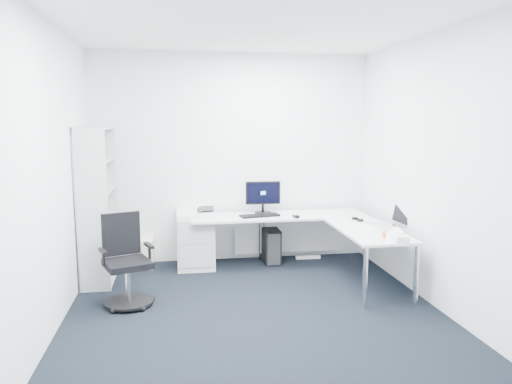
{
  "coord_description": "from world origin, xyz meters",
  "views": [
    {
      "loc": [
        -0.71,
        -4.39,
        1.85
      ],
      "look_at": [
        0.15,
        1.05,
        1.05
      ],
      "focal_mm": 35.0,
      "sensor_mm": 36.0,
      "label": 1
    }
  ],
  "objects": [
    {
      "name": "task_chair",
      "position": [
        -1.22,
        0.55,
        0.46
      ],
      "size": [
        0.66,
        0.66,
        0.92
      ],
      "primitive_type": null,
      "rotation": [
        0.0,
        0.0,
        0.36
      ],
      "color": "black",
      "rests_on": "ground"
    },
    {
      "name": "mouse",
      "position": [
        0.72,
        1.5,
        0.67
      ],
      "size": [
        0.07,
        0.1,
        0.03
      ],
      "primitive_type": "cube",
      "rotation": [
        0.0,
        0.0,
        0.15
      ],
      "color": "black",
      "rests_on": "l_desk"
    },
    {
      "name": "wall_right",
      "position": [
        1.8,
        0.0,
        1.35
      ],
      "size": [
        0.02,
        4.2,
        2.7
      ],
      "primitive_type": "cube",
      "color": "white",
      "rests_on": "ground"
    },
    {
      "name": "wall_front",
      "position": [
        0.0,
        -2.1,
        1.35
      ],
      "size": [
        3.6,
        0.02,
        2.7
      ],
      "primitive_type": "cube",
      "color": "white",
      "rests_on": "ground"
    },
    {
      "name": "desk_phone",
      "position": [
        -0.38,
        1.79,
        0.72
      ],
      "size": [
        0.21,
        0.21,
        0.13
      ],
      "primitive_type": null,
      "rotation": [
        0.0,
        0.0,
        0.19
      ],
      "color": "#29292B",
      "rests_on": "l_desk"
    },
    {
      "name": "beige_pc_tower",
      "position": [
        -1.12,
        1.91,
        0.18
      ],
      "size": [
        0.17,
        0.38,
        0.36
      ],
      "primitive_type": "cube",
      "rotation": [
        0.0,
        0.0,
        -0.0
      ],
      "color": "beige",
      "rests_on": "ground"
    },
    {
      "name": "ceiling",
      "position": [
        0.0,
        0.0,
        2.7
      ],
      "size": [
        4.2,
        4.2,
        0.0
      ],
      "primitive_type": "plane",
      "color": "white"
    },
    {
      "name": "power_strip",
      "position": [
        1.0,
        1.92,
        0.02
      ],
      "size": [
        0.33,
        0.07,
        0.04
      ],
      "primitive_type": "cube",
      "rotation": [
        0.0,
        0.0,
        -0.03
      ],
      "color": "white",
      "rests_on": "ground"
    },
    {
      "name": "ground",
      "position": [
        0.0,
        0.0,
        0.0
      ],
      "size": [
        4.2,
        4.2,
        0.0
      ],
      "primitive_type": "plane",
      "color": "black"
    },
    {
      "name": "black_keyboard",
      "position": [
        0.29,
        1.64,
        0.66
      ],
      "size": [
        0.51,
        0.26,
        0.02
      ],
      "primitive_type": "cube",
      "rotation": [
        0.0,
        0.0,
        0.19
      ],
      "color": "black",
      "rests_on": "l_desk"
    },
    {
      "name": "l_desk",
      "position": [
        0.55,
        1.4,
        0.33
      ],
      "size": [
        2.23,
        1.25,
        0.65
      ],
      "primitive_type": null,
      "color": "silver",
      "rests_on": "ground"
    },
    {
      "name": "bookshelf",
      "position": [
        -1.62,
        1.45,
        0.89
      ],
      "size": [
        0.34,
        0.89,
        1.77
      ],
      "primitive_type": null,
      "color": "#BCBEBE",
      "rests_on": "ground"
    },
    {
      "name": "wall_left",
      "position": [
        -1.8,
        0.0,
        1.35
      ],
      "size": [
        0.02,
        4.2,
        2.7
      ],
      "primitive_type": "cube",
      "color": "white",
      "rests_on": "ground"
    },
    {
      "name": "drawer_pedestal",
      "position": [
        -0.51,
        1.8,
        0.35
      ],
      "size": [
        0.46,
        0.57,
        0.71
      ],
      "primitive_type": "cube",
      "color": "silver",
      "rests_on": "ground"
    },
    {
      "name": "monitor",
      "position": [
        0.37,
        1.84,
        0.87
      ],
      "size": [
        0.45,
        0.15,
        0.43
      ],
      "primitive_type": null,
      "rotation": [
        0.0,
        0.0,
        -0.01
      ],
      "color": "black",
      "rests_on": "l_desk"
    },
    {
      "name": "wall_back",
      "position": [
        0.0,
        2.1,
        1.35
      ],
      "size": [
        3.6,
        0.02,
        2.7
      ],
      "primitive_type": "cube",
      "color": "white",
      "rests_on": "ground"
    },
    {
      "name": "headphones",
      "position": [
        1.41,
        1.22,
        0.67
      ],
      "size": [
        0.15,
        0.19,
        0.05
      ],
      "primitive_type": null,
      "rotation": [
        0.0,
        0.0,
        0.23
      ],
      "color": "black",
      "rests_on": "l_desk"
    },
    {
      "name": "white_keyboard",
      "position": [
        1.33,
        0.78,
        0.66
      ],
      "size": [
        0.17,
        0.38,
        0.01
      ],
      "primitive_type": "cube",
      "rotation": [
        0.0,
        0.0,
        0.17
      ],
      "color": "white",
      "rests_on": "l_desk"
    },
    {
      "name": "black_pc_tower",
      "position": [
        0.47,
        1.85,
        0.22
      ],
      "size": [
        0.2,
        0.46,
        0.45
      ],
      "primitive_type": "cube",
      "rotation": [
        0.0,
        0.0,
        0.01
      ],
      "color": "black",
      "rests_on": "ground"
    },
    {
      "name": "laptop",
      "position": [
        1.58,
        0.85,
        0.78
      ],
      "size": [
        0.4,
        0.39,
        0.26
      ],
      "primitive_type": null,
      "rotation": [
        0.0,
        0.0,
        0.08
      ],
      "color": "silver",
      "rests_on": "l_desk"
    },
    {
      "name": "tissue_box",
      "position": [
        1.4,
        0.1,
        0.7
      ],
      "size": [
        0.14,
        0.25,
        0.09
      ],
      "primitive_type": "cube",
      "rotation": [
        0.0,
        0.0,
        0.03
      ],
      "color": "white",
      "rests_on": "l_desk"
    },
    {
      "name": "orange_fruit",
      "position": [
        1.38,
        0.34,
        0.69
      ],
      "size": [
        0.07,
        0.07,
        0.07
      ],
      "primitive_type": "sphere",
      "color": "orange",
      "rests_on": "l_desk"
    }
  ]
}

